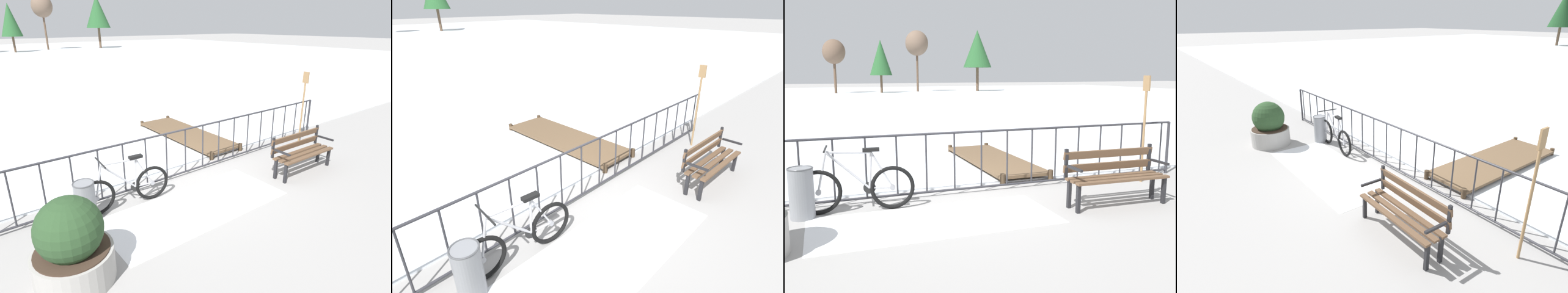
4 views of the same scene
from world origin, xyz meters
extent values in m
plane|color=gray|center=(0.00, 0.00, 0.00)|extent=(160.00, 160.00, 0.00)
cube|color=white|center=(-0.64, -1.20, 0.00)|extent=(3.40, 1.41, 0.01)
cylinder|color=#2D2D33|center=(0.00, 0.00, 1.05)|extent=(9.00, 0.04, 0.04)
cylinder|color=#2D2D33|center=(0.00, 0.00, 0.08)|extent=(9.00, 0.04, 0.04)
cylinder|color=#2D2D33|center=(4.50, 0.00, 0.53)|extent=(0.06, 0.06, 1.05)
cylinder|color=#2D2D33|center=(-3.36, 0.00, 0.57)|extent=(0.03, 0.03, 0.97)
cylinder|color=#2D2D33|center=(-2.88, 0.00, 0.57)|extent=(0.03, 0.03, 0.97)
cylinder|color=#2D2D33|center=(-2.40, 0.00, 0.57)|extent=(0.03, 0.03, 0.97)
cylinder|color=#2D2D33|center=(-1.92, 0.00, 0.57)|extent=(0.03, 0.03, 0.97)
cylinder|color=#2D2D33|center=(-1.44, 0.00, 0.57)|extent=(0.03, 0.03, 0.97)
cylinder|color=#2D2D33|center=(-0.96, 0.00, 0.57)|extent=(0.03, 0.03, 0.97)
cylinder|color=#2D2D33|center=(-0.48, 0.00, 0.57)|extent=(0.03, 0.03, 0.97)
cylinder|color=#2D2D33|center=(0.00, 0.00, 0.57)|extent=(0.03, 0.03, 0.97)
cylinder|color=#2D2D33|center=(0.48, 0.00, 0.57)|extent=(0.03, 0.03, 0.97)
cylinder|color=#2D2D33|center=(0.96, 0.00, 0.57)|extent=(0.03, 0.03, 0.97)
cylinder|color=#2D2D33|center=(1.44, 0.00, 0.57)|extent=(0.03, 0.03, 0.97)
cylinder|color=#2D2D33|center=(1.92, 0.00, 0.57)|extent=(0.03, 0.03, 0.97)
cylinder|color=#2D2D33|center=(2.40, 0.00, 0.57)|extent=(0.03, 0.03, 0.97)
cylinder|color=#2D2D33|center=(2.88, 0.00, 0.57)|extent=(0.03, 0.03, 0.97)
cylinder|color=#2D2D33|center=(3.36, 0.00, 0.57)|extent=(0.03, 0.03, 0.97)
cylinder|color=#2D2D33|center=(3.84, 0.00, 0.57)|extent=(0.03, 0.03, 0.97)
cylinder|color=#2D2D33|center=(4.32, 0.00, 0.57)|extent=(0.03, 0.03, 0.97)
torus|color=black|center=(-1.10, -0.44, 0.33)|extent=(0.66, 0.11, 0.66)
cylinder|color=gray|center=(-1.10, -0.44, 0.33)|extent=(0.08, 0.07, 0.08)
torus|color=black|center=(-2.15, -0.36, 0.33)|extent=(0.66, 0.11, 0.66)
cylinder|color=gray|center=(-2.15, -0.36, 0.33)|extent=(0.08, 0.07, 0.08)
cylinder|color=#B2B2B7|center=(-1.42, -0.42, 0.62)|extent=(0.08, 0.04, 0.53)
cylinder|color=#B2B2B7|center=(-1.73, -0.39, 0.63)|extent=(0.61, 0.08, 0.59)
cylinder|color=#B2B2B7|center=(-1.71, -0.39, 0.90)|extent=(0.63, 0.09, 0.07)
cylinder|color=#B2B2B7|center=(-1.27, -0.43, 0.34)|extent=(0.34, 0.06, 0.05)
cylinder|color=#B2B2B7|center=(-1.25, -0.43, 0.61)|extent=(0.32, 0.05, 0.56)
cylinder|color=#B2B2B7|center=(-2.09, -0.36, 0.62)|extent=(0.16, 0.04, 0.59)
cube|color=black|center=(-1.40, -0.42, 0.92)|extent=(0.25, 0.12, 0.05)
cylinder|color=black|center=(-2.03, -0.37, 0.96)|extent=(0.07, 0.52, 0.03)
cylinder|color=black|center=(-1.44, -0.41, 0.35)|extent=(0.18, 0.03, 0.18)
cube|color=brown|center=(2.16, -1.33, 0.44)|extent=(1.60, 0.15, 0.04)
cube|color=brown|center=(2.16, -1.49, 0.44)|extent=(1.60, 0.15, 0.04)
cube|color=brown|center=(2.15, -1.64, 0.44)|extent=(1.60, 0.15, 0.04)
cube|color=brown|center=(2.16, -1.24, 0.58)|extent=(1.60, 0.10, 0.12)
cube|color=brown|center=(2.16, -1.24, 0.78)|extent=(1.60, 0.10, 0.12)
cube|color=black|center=(2.91, -1.64, 0.22)|extent=(0.05, 0.06, 0.44)
cube|color=black|center=(2.92, -1.38, 0.22)|extent=(0.05, 0.06, 0.44)
cube|color=black|center=(2.92, -1.26, 0.67)|extent=(0.05, 0.05, 0.45)
cube|color=black|center=(2.92, -1.51, 0.64)|extent=(0.05, 0.40, 0.04)
cube|color=black|center=(1.39, -1.59, 0.22)|extent=(0.05, 0.06, 0.44)
cube|color=black|center=(1.40, -1.33, 0.22)|extent=(0.05, 0.06, 0.44)
cube|color=black|center=(1.40, -1.21, 0.67)|extent=(0.05, 0.05, 0.45)
cube|color=black|center=(1.40, -1.46, 0.64)|extent=(0.05, 0.40, 0.04)
cylinder|color=#9E9B96|center=(-2.98, -1.64, 0.22)|extent=(1.02, 1.02, 0.45)
cylinder|color=#38281E|center=(-2.98, -1.64, 0.46)|extent=(0.94, 0.94, 0.02)
sphere|color=#264223|center=(-2.98, -1.64, 0.76)|extent=(0.84, 0.84, 0.84)
cylinder|color=gray|center=(-2.37, -0.44, 0.36)|extent=(0.34, 0.34, 0.72)
torus|color=#494A4E|center=(-2.37, -0.44, 0.72)|extent=(0.35, 0.35, 0.02)
cylinder|color=#937047|center=(3.54, -0.40, 0.85)|extent=(0.04, 0.04, 1.70)
cube|color=#937047|center=(3.54, -0.40, 1.84)|extent=(0.03, 0.16, 0.28)
cube|color=brown|center=(1.51, 2.01, 0.12)|extent=(1.10, 3.42, 0.06)
cylinder|color=#433323|center=(1.01, 0.30, 0.10)|extent=(0.10, 0.10, 0.20)
cylinder|color=#433323|center=(2.00, 0.30, 0.10)|extent=(0.10, 0.10, 0.20)
cylinder|color=#433323|center=(1.01, 3.72, 0.10)|extent=(0.10, 0.10, 0.20)
cylinder|color=#433323|center=(2.00, 3.72, 0.10)|extent=(0.10, 0.10, 0.20)
cylinder|color=brown|center=(8.06, 40.24, 2.22)|extent=(0.23, 0.23, 4.43)
ellipsoid|color=brown|center=(8.06, 40.24, 5.16)|extent=(2.43, 2.43, 2.67)
cylinder|color=brown|center=(3.95, 38.48, 1.48)|extent=(0.24, 0.24, 2.97)
cone|color=#235128|center=(3.95, 38.48, 3.54)|extent=(2.22, 2.22, 3.53)
cylinder|color=brown|center=(14.53, 39.05, 2.18)|extent=(0.32, 0.32, 4.35)
cone|color=#235128|center=(14.53, 39.05, 4.63)|extent=(3.10, 3.10, 4.03)
camera|label=1|loc=(-3.84, -5.25, 3.12)|focal=29.95mm
camera|label=2|loc=(-3.36, -3.28, 3.23)|focal=28.26mm
camera|label=3|loc=(-2.06, -6.82, 2.03)|focal=39.92mm
camera|label=4|loc=(5.25, -4.29, 3.22)|focal=29.39mm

